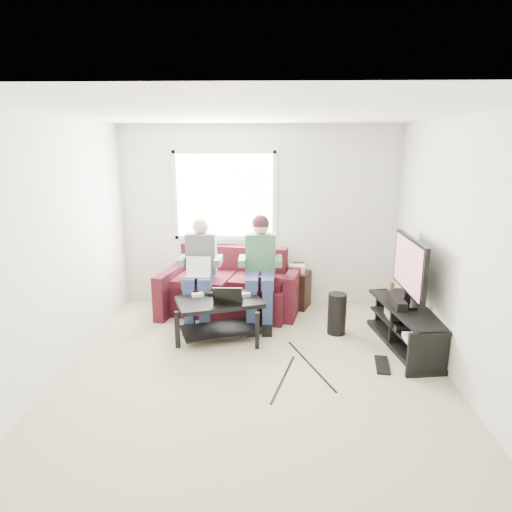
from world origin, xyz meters
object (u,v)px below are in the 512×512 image
object	(u,v)px
sofa	(232,289)
coffee_table	(219,310)
tv_stand	(407,329)
tv	(410,267)
end_table	(296,288)
subwoofer	(337,314)

from	to	relation	value
sofa	coffee_table	bearing A→B (deg)	-94.95
coffee_table	tv_stand	size ratio (longest dim) A/B	0.75
tv	end_table	xyz separation A→B (m)	(-1.22, 1.21, -0.66)
subwoofer	end_table	distance (m)	1.05
sofa	end_table	distance (m)	0.94
coffee_table	tv	bearing A→B (deg)	-1.95
sofa	subwoofer	size ratio (longest dim) A/B	3.95
coffee_table	subwoofer	distance (m)	1.47
sofa	end_table	bearing A→B (deg)	11.72
coffee_table	tv	distance (m)	2.30
tv_stand	end_table	bearing A→B (deg)	133.00
tv_stand	end_table	distance (m)	1.80
coffee_table	sofa	bearing A→B (deg)	85.05
tv	tv_stand	bearing A→B (deg)	-88.53
tv	subwoofer	size ratio (longest dim) A/B	2.11
tv_stand	subwoofer	distance (m)	0.86
tv	end_table	world-z (taller)	tv
end_table	coffee_table	bearing A→B (deg)	-131.22
coffee_table	tv_stand	xyz separation A→B (m)	(2.22, -0.18, -0.15)
tv_stand	tv	world-z (taller)	tv
tv_stand	end_table	size ratio (longest dim) A/B	2.40
subwoofer	end_table	world-z (taller)	end_table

